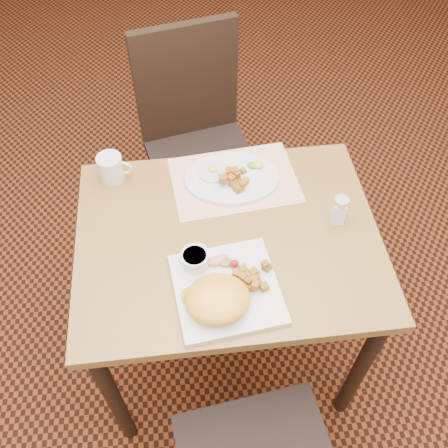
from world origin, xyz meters
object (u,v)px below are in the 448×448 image
Objects in this scene: table at (228,257)px; chair_far at (197,134)px; salt_shaker at (339,210)px; plate_square at (227,289)px; plate_oval at (232,178)px; coffee_mug at (112,168)px.

chair_far is at bearing 93.67° from table.
salt_shaker reaches higher than table.
salt_shaker is (0.38, -0.68, 0.26)m from chair_far.
table is 0.70m from chair_far.
plate_square is at bearing -98.35° from table.
chair_far reaches higher than plate_oval.
plate_square is 0.41m from plate_oval.
salt_shaker is at bearing 106.98° from chair_far.
plate_oval is at bearing 80.00° from table.
plate_square is (0.02, -0.88, 0.22)m from chair_far.
coffee_mug is at bearing 124.13° from plate_square.
table is 8.05× the size of coffee_mug.
plate_square is (-0.03, -0.18, 0.12)m from table.
plate_square is 2.80× the size of salt_shaker.
coffee_mug reaches higher than plate_oval.
chair_far is 3.46× the size of plate_square.
chair_far reaches higher than coffee_mug.
coffee_mug reaches higher than table.
coffee_mug is at bearing 171.46° from plate_oval.
salt_shaker is (0.33, 0.02, 0.16)m from table.
table is at bearing 81.47° from chair_far.
chair_far is at bearing 54.49° from coffee_mug.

